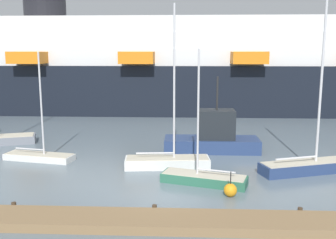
% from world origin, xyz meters
% --- Properties ---
extents(ground_plane, '(600.00, 600.00, 0.00)m').
position_xyz_m(ground_plane, '(0.00, 0.00, 0.00)').
color(ground_plane, slate).
extents(dock_pier, '(18.05, 2.37, 0.54)m').
position_xyz_m(dock_pier, '(0.00, -3.56, 0.23)').
color(dock_pier, olive).
rests_on(dock_pier, ground_plane).
extents(sailboat_0, '(5.54, 2.51, 8.14)m').
position_xyz_m(sailboat_0, '(-9.59, 7.19, 0.38)').
color(sailboat_0, white).
rests_on(sailboat_0, ground_plane).
extents(sailboat_1, '(7.04, 3.65, 12.81)m').
position_xyz_m(sailboat_1, '(9.96, 5.05, 0.63)').
color(sailboat_1, navy).
rests_on(sailboat_1, ground_plane).
extents(sailboat_2, '(6.11, 2.24, 11.33)m').
position_xyz_m(sailboat_2, '(0.26, 5.77, 0.53)').
color(sailboat_2, white).
rests_on(sailboat_2, ground_plane).
extents(sailboat_4, '(5.53, 3.01, 8.34)m').
position_xyz_m(sailboat_4, '(2.69, 2.47, 0.41)').
color(sailboat_4, '#2D6B51').
rests_on(sailboat_4, ground_plane).
extents(fishing_boat_0, '(7.77, 2.76, 6.18)m').
position_xyz_m(fishing_boat_0, '(3.85, 10.54, 1.21)').
color(fishing_boat_0, navy).
rests_on(fishing_boat_0, ground_plane).
extents(channel_buoy_1, '(0.76, 0.76, 1.47)m').
position_xyz_m(channel_buoy_1, '(4.10, 0.35, 0.38)').
color(channel_buoy_1, orange).
rests_on(channel_buoy_1, ground_plane).
extents(cruise_ship, '(116.58, 18.39, 18.53)m').
position_xyz_m(cruise_ship, '(2.12, 35.08, 5.86)').
color(cruise_ship, black).
rests_on(cruise_ship, ground_plane).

